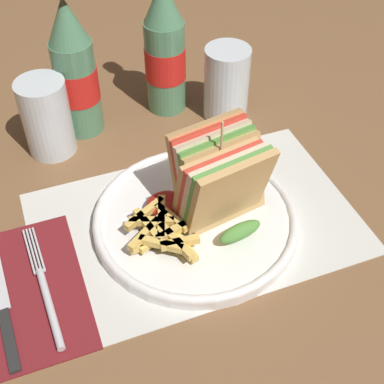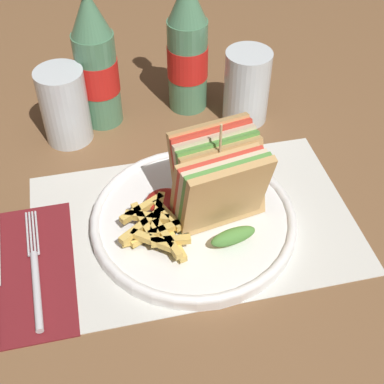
# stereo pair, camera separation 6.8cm
# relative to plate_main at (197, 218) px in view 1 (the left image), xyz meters

# --- Properties ---
(ground_plane) EXTENTS (4.00, 4.00, 0.00)m
(ground_plane) POSITION_rel_plate_main_xyz_m (-0.00, 0.02, -0.01)
(ground_plane) COLOR brown
(placemat) EXTENTS (0.42, 0.27, 0.00)m
(placemat) POSITION_rel_plate_main_xyz_m (0.00, 0.00, -0.01)
(placemat) COLOR silver
(placemat) RESTS_ON ground_plane
(plate_main) EXTENTS (0.27, 0.27, 0.02)m
(plate_main) POSITION_rel_plate_main_xyz_m (0.00, 0.00, 0.00)
(plate_main) COLOR white
(plate_main) RESTS_ON ground_plane
(club_sandwich) EXTENTS (0.12, 0.13, 0.14)m
(club_sandwich) POSITION_rel_plate_main_xyz_m (0.03, -0.00, 0.06)
(club_sandwich) COLOR tan
(club_sandwich) RESTS_ON plate_main
(fries_pile) EXTENTS (0.10, 0.11, 0.02)m
(fries_pile) POSITION_rel_plate_main_xyz_m (-0.05, -0.02, 0.02)
(fries_pile) COLOR #E0B756
(fries_pile) RESTS_ON plate_main
(ketchup_blob) EXTENTS (0.05, 0.04, 0.02)m
(ketchup_blob) POSITION_rel_plate_main_xyz_m (-0.04, 0.02, 0.02)
(ketchup_blob) COLOR maroon
(ketchup_blob) RESTS_ON plate_main
(napkin) EXTENTS (0.14, 0.21, 0.00)m
(napkin) POSITION_rel_plate_main_xyz_m (-0.23, -0.03, -0.01)
(napkin) COLOR maroon
(napkin) RESTS_ON ground_plane
(fork) EXTENTS (0.02, 0.19, 0.01)m
(fork) POSITION_rel_plate_main_xyz_m (-0.20, -0.05, -0.00)
(fork) COLOR silver
(fork) RESTS_ON napkin
(knife) EXTENTS (0.02, 0.20, 0.00)m
(knife) POSITION_rel_plate_main_xyz_m (-0.25, -0.03, -0.00)
(knife) COLOR black
(knife) RESTS_ON napkin
(coke_bottle_near) EXTENTS (0.06, 0.06, 0.24)m
(coke_bottle_near) POSITION_rel_plate_main_xyz_m (-0.09, 0.25, 0.09)
(coke_bottle_near) COLOR #4C7F5B
(coke_bottle_near) RESTS_ON ground_plane
(coke_bottle_far) EXTENTS (0.06, 0.06, 0.24)m
(coke_bottle_far) POSITION_rel_plate_main_xyz_m (0.05, 0.26, 0.09)
(coke_bottle_far) COLOR #4C7F5B
(coke_bottle_far) RESTS_ON ground_plane
(glass_near) EXTENTS (0.07, 0.07, 0.12)m
(glass_near) POSITION_rel_plate_main_xyz_m (0.13, 0.21, 0.04)
(glass_near) COLOR silver
(glass_near) RESTS_ON ground_plane
(glass_far) EXTENTS (0.07, 0.07, 0.12)m
(glass_far) POSITION_rel_plate_main_xyz_m (-0.15, 0.22, 0.04)
(glass_far) COLOR silver
(glass_far) RESTS_ON ground_plane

